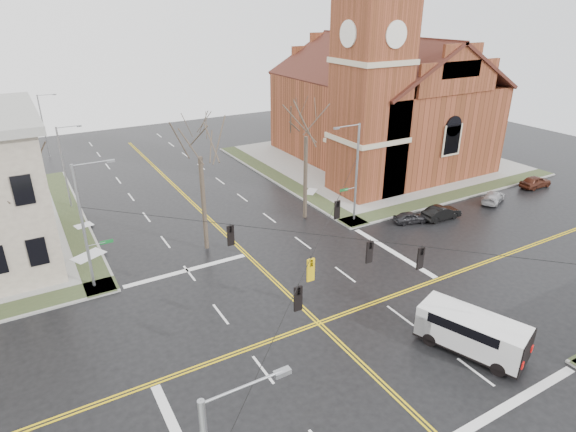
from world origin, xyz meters
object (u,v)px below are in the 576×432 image
signal_pole_nw (86,224)px  streetlight_north_a (65,164)px  parked_car_c (493,197)px  tree_nw_far (13,189)px  signal_pole_ne (355,170)px  parked_car_a (410,217)px  tree_ne (306,131)px  tree_nw_near (200,150)px  cargo_van (468,329)px  parked_car_b (441,213)px  parked_car_d (535,182)px  streetlight_north_b (44,123)px  church (379,95)px

signal_pole_nw → streetlight_north_a: bearing=87.7°
parked_car_c → tree_nw_far: (-41.56, 6.03, 6.76)m
signal_pole_ne → parked_car_a: 6.89m
signal_pole_ne → tree_ne: tree_ne is taller
tree_nw_near → streetlight_north_a: bearing=118.7°
signal_pole_ne → cargo_van: bearing=-106.5°
tree_nw_far → signal_pole_nw: bearing=-35.0°
parked_car_b → tree_ne: bearing=61.6°
signal_pole_nw → parked_car_d: (45.47, -2.84, -4.28)m
streetlight_north_b → parked_car_c: streetlight_north_b is taller
signal_pole_nw → tree_ne: bearing=8.1°
signal_pole_nw → tree_nw_near: bearing=9.3°
parked_car_a → parked_car_d: bearing=-73.2°
streetlight_north_b → parked_car_c: (37.19, -39.94, -3.90)m
signal_pole_ne → streetlight_north_b: (-21.97, 36.50, -0.48)m
church → streetlight_north_a: 35.78m
tree_ne → parked_car_b: bearing=-30.8°
parked_car_d → signal_pole_nw: bearing=87.4°
streetlight_north_b → church: bearing=-33.2°
parked_car_b → tree_ne: size_ratio=0.34×
parked_car_a → tree_ne: (-7.86, 5.69, 7.83)m
streetlight_north_a → streetlight_north_b: same height
church → parked_car_b: size_ratio=7.01×
signal_pole_ne → streetlight_north_b: 42.61m
parked_car_a → tree_nw_far: (-30.73, 5.54, 6.80)m
tree_nw_far → tree_ne: size_ratio=0.88×
cargo_van → parked_car_d: cargo_van is taller
cargo_van → tree_nw_far: bearing=115.8°
streetlight_north_b → parked_car_d: bearing=-41.3°
signal_pole_nw → parked_car_c: bearing=-5.2°
streetlight_north_b → parked_car_c: size_ratio=2.04×
tree_nw_far → streetlight_north_a: bearing=72.5°
parked_car_c → church: bearing=-16.9°
parked_car_d → tree_nw_near: bearing=84.2°
streetlight_north_a → parked_car_b: size_ratio=2.04×
tree_nw_far → tree_nw_near: (12.59, -1.14, 1.08)m
streetlight_north_a → streetlight_north_b: bearing=90.0°
parked_car_c → tree_ne: 21.17m
parked_car_a → streetlight_north_a: bearing=70.1°
streetlight_north_b → parked_car_c: bearing=-47.0°
parked_car_c → parked_car_d: size_ratio=1.00×
church → parked_car_c: church is taller
streetlight_north_b → tree_nw_near: tree_nw_near is taller
tree_nw_far → streetlight_north_b: bearing=82.7°
church → signal_pole_nw: bearing=-159.8°
church → tree_ne: bearing=-148.1°
cargo_van → signal_pole_ne: bearing=53.4°
signal_pole_nw → tree_ne: 19.65m
church → streetlight_north_b: 42.53m
signal_pole_nw → tree_nw_near: tree_nw_near is taller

